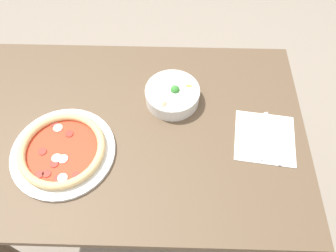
{
  "coord_description": "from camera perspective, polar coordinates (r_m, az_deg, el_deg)",
  "views": [
    {
      "loc": [
        0.15,
        -0.6,
        1.67
      ],
      "look_at": [
        0.13,
        -0.01,
        0.76
      ],
      "focal_mm": 35.0,
      "sensor_mm": 36.0,
      "label": 1
    }
  ],
  "objects": [
    {
      "name": "ground_plane",
      "position": [
        1.79,
        -4.4,
        -13.14
      ],
      "size": [
        8.0,
        8.0,
        0.0
      ],
      "primitive_type": "plane",
      "color": "gray"
    },
    {
      "name": "dining_table",
      "position": [
        1.22,
        -6.29,
        -3.06
      ],
      "size": [
        1.2,
        0.78,
        0.74
      ],
      "color": "brown",
      "rests_on": "ground_plane"
    },
    {
      "name": "pizza",
      "position": [
        1.1,
        -17.91,
        -4.05
      ],
      "size": [
        0.34,
        0.34,
        0.04
      ],
      "color": "white",
      "rests_on": "dining_table"
    },
    {
      "name": "bowl",
      "position": [
        1.16,
        0.81,
        5.56
      ],
      "size": [
        0.19,
        0.19,
        0.07
      ],
      "color": "white",
      "rests_on": "dining_table"
    },
    {
      "name": "napkin",
      "position": [
        1.14,
        16.49,
        -1.99
      ],
      "size": [
        0.22,
        0.22,
        0.0
      ],
      "color": "white",
      "rests_on": "dining_table"
    },
    {
      "name": "fork",
      "position": [
        1.13,
        15.11,
        -1.95
      ],
      "size": [
        0.02,
        0.17,
        0.0
      ],
      "rotation": [
        0.0,
        0.0,
        1.65
      ],
      "color": "silver",
      "rests_on": "napkin"
    },
    {
      "name": "knife",
      "position": [
        1.14,
        17.82,
        -2.3
      ],
      "size": [
        0.03,
        0.21,
        0.01
      ],
      "rotation": [
        0.0,
        0.0,
        1.65
      ],
      "color": "silver",
      "rests_on": "napkin"
    }
  ]
}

